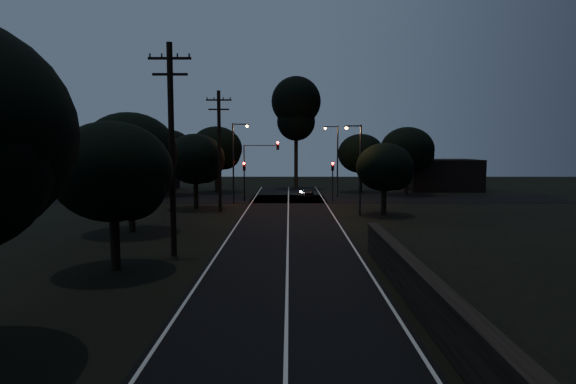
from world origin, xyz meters
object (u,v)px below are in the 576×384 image
object	(u,v)px
utility_pole_mid	(172,146)
tall_pine	(296,108)
streetlight_a	(235,157)
car	(308,193)
streetlight_c	(358,163)
signal_mast	(260,160)
signal_left	(244,174)
signal_right	(333,174)
streetlight_b	(336,156)
utility_pole_far	(219,149)

from	to	relation	value
utility_pole_mid	tall_pine	world-z (taller)	tall_pine
streetlight_a	car	world-z (taller)	streetlight_a
streetlight_c	streetlight_a	bearing A→B (deg)	144.31
signal_mast	streetlight_c	distance (m)	13.28
utility_pole_mid	streetlight_c	world-z (taller)	utility_pole_mid
signal_left	signal_mast	world-z (taller)	signal_mast
tall_pine	signal_right	xyz separation A→B (m)	(3.60, -15.01, -7.97)
utility_pole_mid	car	world-z (taller)	utility_pole_mid
signal_right	streetlight_a	bearing A→B (deg)	-168.66
streetlight_b	utility_pole_far	bearing A→B (deg)	-133.30
tall_pine	signal_left	bearing A→B (deg)	-110.46
signal_mast	car	bearing A→B (deg)	32.40
signal_mast	signal_left	bearing A→B (deg)	-179.87
streetlight_c	signal_right	bearing A→B (deg)	97.02
tall_pine	signal_left	size ratio (longest dim) A/B	3.65
utility_pole_mid	signal_left	xyz separation A→B (m)	(1.40, 24.99, -2.90)
streetlight_a	car	distance (m)	9.95
utility_pole_mid	tall_pine	xyz separation A→B (m)	(7.00, 40.00, 5.06)
streetlight_a	streetlight_b	distance (m)	12.19
signal_right	streetlight_c	size ratio (longest dim) A/B	0.55
utility_pole_mid	signal_mast	bearing A→B (deg)	82.96
utility_pole_far	streetlight_b	world-z (taller)	utility_pole_far
utility_pole_far	streetlight_b	xyz separation A→B (m)	(11.31, 12.00, -0.85)
signal_right	streetlight_b	bearing A→B (deg)	80.00
utility_pole_mid	streetlight_a	distance (m)	23.04
streetlight_b	car	bearing A→B (deg)	-165.70
tall_pine	streetlight_a	world-z (taller)	tall_pine
car	utility_pole_mid	bearing A→B (deg)	68.90
tall_pine	signal_mast	world-z (taller)	tall_pine
utility_pole_far	signal_mast	size ratio (longest dim) A/B	1.68
signal_left	car	size ratio (longest dim) A/B	1.35
utility_pole_mid	signal_mast	xyz separation A→B (m)	(3.09, 24.99, -1.40)
signal_left	streetlight_b	world-z (taller)	streetlight_b
signal_left	tall_pine	bearing A→B (deg)	69.54
utility_pole_mid	signal_right	size ratio (longest dim) A/B	2.68
utility_pole_mid	streetlight_a	world-z (taller)	utility_pole_mid
tall_pine	signal_mast	bearing A→B (deg)	-104.62
streetlight_b	streetlight_c	size ratio (longest dim) A/B	1.07
car	utility_pole_far	bearing A→B (deg)	48.99
signal_mast	streetlight_b	bearing A→B (deg)	25.99
signal_mast	streetlight_b	size ratio (longest dim) A/B	0.78
streetlight_a	streetlight_c	xyz separation A→B (m)	(11.14, -8.00, -0.29)
signal_right	streetlight_a	size ratio (longest dim) A/B	0.51
signal_mast	streetlight_c	size ratio (longest dim) A/B	0.83
signal_left	streetlight_c	xyz separation A→B (m)	(10.43, -9.99, 1.51)
streetlight_b	streetlight_c	xyz separation A→B (m)	(0.52, -14.00, -0.29)
tall_pine	signal_mast	distance (m)	16.80
car	signal_mast	bearing A→B (deg)	27.38
utility_pole_mid	utility_pole_far	distance (m)	17.00
signal_mast	utility_pole_mid	bearing A→B (deg)	-97.04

